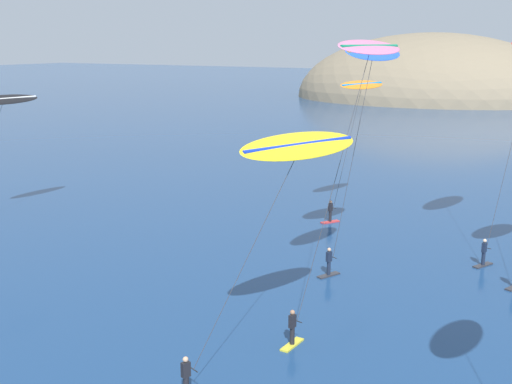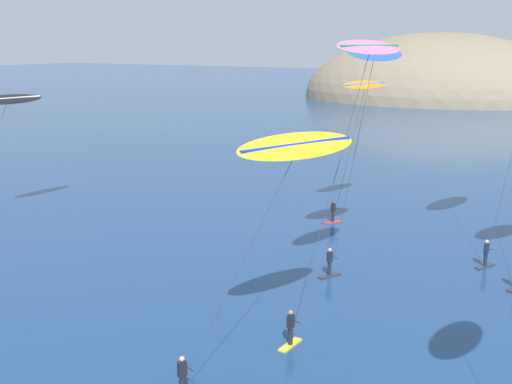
{
  "view_description": "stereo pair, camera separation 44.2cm",
  "coord_description": "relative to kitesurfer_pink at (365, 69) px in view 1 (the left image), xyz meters",
  "views": [
    {
      "loc": [
        18.99,
        -6.62,
        13.3
      ],
      "look_at": [
        3.0,
        21.54,
        5.7
      ],
      "focal_mm": 45.0,
      "sensor_mm": 36.0,
      "label": 1
    },
    {
      "loc": [
        19.37,
        -6.4,
        13.3
      ],
      "look_at": [
        3.0,
        21.54,
        5.7
      ],
      "focal_mm": 45.0,
      "sensor_mm": 36.0,
      "label": 2
    }
  ],
  "objects": [
    {
      "name": "kitesurfer_blue",
      "position": [
        -2.07,
        6.49,
        -0.33
      ],
      "size": [
        3.03,
        6.3,
        13.26
      ],
      "color": "#2D2D33",
      "rests_on": "ground"
    },
    {
      "name": "kitesurfer_orange",
      "position": [
        -6.64,
        17.14,
        -2.84
      ],
      "size": [
        2.77,
        6.59,
        10.51
      ],
      "color": "red",
      "rests_on": "ground"
    },
    {
      "name": "kitesurfer_pink",
      "position": [
        0.0,
        0.0,
        0.0
      ],
      "size": [
        2.48,
        9.25,
        13.48
      ],
      "color": "yellow",
      "rests_on": "ground"
    },
    {
      "name": "kitesurfer_black",
      "position": [
        -29.48,
        3.0,
        -3.7
      ],
      "size": [
        1.72,
        8.15,
        9.5
      ],
      "color": "silver",
      "rests_on": "ground"
    },
    {
      "name": "kitesurfer_yellow",
      "position": [
        -0.68,
        -6.05,
        -3.44
      ],
      "size": [
        4.02,
        9.42,
        9.7
      ],
      "color": "silver",
      "rests_on": "ground"
    },
    {
      "name": "headland_island",
      "position": [
        -20.88,
        129.61,
        -12.07
      ],
      "size": [
        101.01,
        55.61,
        31.02
      ],
      "color": "#84755B",
      "rests_on": "ground"
    }
  ]
}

